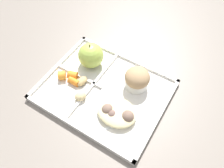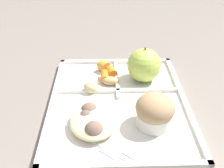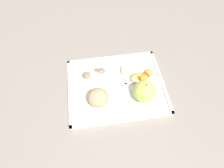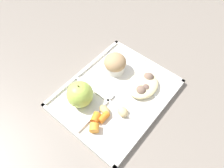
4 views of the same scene
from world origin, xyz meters
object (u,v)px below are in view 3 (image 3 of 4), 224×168
object	(u,v)px
lunch_tray	(116,86)
green_apple	(145,92)
plastic_fork	(82,82)
bran_muffin	(98,99)

from	to	relation	value
lunch_tray	green_apple	size ratio (longest dim) A/B	4.24
plastic_fork	bran_muffin	bearing A→B (deg)	118.42
green_apple	plastic_fork	distance (m)	0.24
bran_muffin	plastic_fork	world-z (taller)	bran_muffin
green_apple	plastic_fork	bearing A→B (deg)	-24.73
lunch_tray	bran_muffin	distance (m)	0.10
green_apple	bran_muffin	world-z (taller)	green_apple
bran_muffin	plastic_fork	bearing A→B (deg)	-61.58
lunch_tray	green_apple	bearing A→B (deg)	144.23
lunch_tray	plastic_fork	size ratio (longest dim) A/B	2.82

